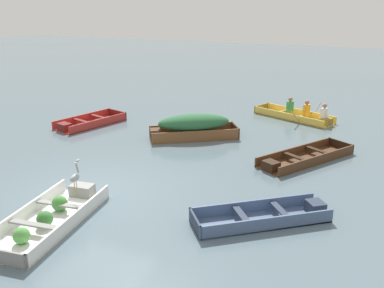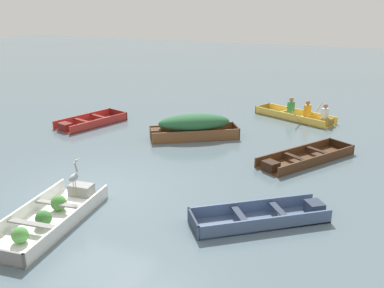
{
  "view_description": "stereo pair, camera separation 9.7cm",
  "coord_description": "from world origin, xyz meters",
  "px_view_note": "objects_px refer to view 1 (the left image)",
  "views": [
    {
      "loc": [
        6.44,
        -8.25,
        4.78
      ],
      "look_at": [
        1.21,
        3.69,
        0.35
      ],
      "focal_mm": 40.0,
      "sensor_mm": 36.0,
      "label": 1
    },
    {
      "loc": [
        6.53,
        -8.21,
        4.78
      ],
      "look_at": [
        1.21,
        3.69,
        0.35
      ],
      "focal_mm": 40.0,
      "sensor_mm": 36.0,
      "label": 2
    }
  ],
  "objects_px": {
    "skiff_slate_blue_near_moored": "(266,216)",
    "skiff_wooden_brown_mid_moored": "(193,125)",
    "skiff_red_outer_moored": "(88,123)",
    "rowboat_yellow_with_crew": "(298,115)",
    "heron_on_dinghy": "(75,177)",
    "dinghy_white_foreground": "(50,217)",
    "skiff_dark_varnish_far_moored": "(303,158)"
  },
  "relations": [
    {
      "from": "skiff_wooden_brown_mid_moored",
      "to": "skiff_red_outer_moored",
      "type": "relative_size",
      "value": 1.05
    },
    {
      "from": "skiff_slate_blue_near_moored",
      "to": "heron_on_dinghy",
      "type": "xyz_separation_m",
      "value": [
        -4.21,
        -1.31,
        0.77
      ]
    },
    {
      "from": "heron_on_dinghy",
      "to": "skiff_slate_blue_near_moored",
      "type": "bearing_deg",
      "value": 17.29
    },
    {
      "from": "skiff_red_outer_moored",
      "to": "heron_on_dinghy",
      "type": "relative_size",
      "value": 3.58
    },
    {
      "from": "skiff_red_outer_moored",
      "to": "rowboat_yellow_with_crew",
      "type": "xyz_separation_m",
      "value": [
        7.52,
        4.25,
        0.09
      ]
    },
    {
      "from": "skiff_red_outer_moored",
      "to": "heron_on_dinghy",
      "type": "bearing_deg",
      "value": -55.18
    },
    {
      "from": "skiff_wooden_brown_mid_moored",
      "to": "rowboat_yellow_with_crew",
      "type": "height_order",
      "value": "skiff_wooden_brown_mid_moored"
    },
    {
      "from": "skiff_slate_blue_near_moored",
      "to": "skiff_red_outer_moored",
      "type": "relative_size",
      "value": 1.0
    },
    {
      "from": "rowboat_yellow_with_crew",
      "to": "skiff_slate_blue_near_moored",
      "type": "bearing_deg",
      "value": -84.15
    },
    {
      "from": "skiff_slate_blue_near_moored",
      "to": "skiff_red_outer_moored",
      "type": "distance_m",
      "value": 9.7
    },
    {
      "from": "dinghy_white_foreground",
      "to": "skiff_red_outer_moored",
      "type": "distance_m",
      "value": 7.89
    },
    {
      "from": "skiff_wooden_brown_mid_moored",
      "to": "heron_on_dinghy",
      "type": "bearing_deg",
      "value": -92.39
    },
    {
      "from": "skiff_wooden_brown_mid_moored",
      "to": "skiff_dark_varnish_far_moored",
      "type": "bearing_deg",
      "value": -10.82
    },
    {
      "from": "rowboat_yellow_with_crew",
      "to": "heron_on_dinghy",
      "type": "xyz_separation_m",
      "value": [
        -3.29,
        -10.33,
        0.68
      ]
    },
    {
      "from": "dinghy_white_foreground",
      "to": "heron_on_dinghy",
      "type": "xyz_separation_m",
      "value": [
        0.21,
        0.7,
        0.74
      ]
    },
    {
      "from": "skiff_wooden_brown_mid_moored",
      "to": "heron_on_dinghy",
      "type": "height_order",
      "value": "heron_on_dinghy"
    },
    {
      "from": "dinghy_white_foreground",
      "to": "skiff_red_outer_moored",
      "type": "height_order",
      "value": "dinghy_white_foreground"
    },
    {
      "from": "dinghy_white_foreground",
      "to": "skiff_slate_blue_near_moored",
      "type": "xyz_separation_m",
      "value": [
        4.42,
        2.01,
        -0.03
      ]
    },
    {
      "from": "dinghy_white_foreground",
      "to": "skiff_wooden_brown_mid_moored",
      "type": "relative_size",
      "value": 1.07
    },
    {
      "from": "skiff_slate_blue_near_moored",
      "to": "skiff_wooden_brown_mid_moored",
      "type": "distance_m",
      "value": 6.35
    },
    {
      "from": "skiff_dark_varnish_far_moored",
      "to": "rowboat_yellow_with_crew",
      "type": "xyz_separation_m",
      "value": [
        -1.05,
        4.85,
        0.1
      ]
    },
    {
      "from": "rowboat_yellow_with_crew",
      "to": "heron_on_dinghy",
      "type": "height_order",
      "value": "heron_on_dinghy"
    },
    {
      "from": "skiff_red_outer_moored",
      "to": "heron_on_dinghy",
      "type": "distance_m",
      "value": 7.45
    },
    {
      "from": "dinghy_white_foreground",
      "to": "rowboat_yellow_with_crew",
      "type": "height_order",
      "value": "rowboat_yellow_with_crew"
    },
    {
      "from": "skiff_red_outer_moored",
      "to": "skiff_wooden_brown_mid_moored",
      "type": "bearing_deg",
      "value": 2.31
    },
    {
      "from": "skiff_wooden_brown_mid_moored",
      "to": "rowboat_yellow_with_crew",
      "type": "bearing_deg",
      "value": 53.38
    },
    {
      "from": "skiff_slate_blue_near_moored",
      "to": "rowboat_yellow_with_crew",
      "type": "xyz_separation_m",
      "value": [
        -0.93,
        9.02,
        0.08
      ]
    },
    {
      "from": "skiff_dark_varnish_far_moored",
      "to": "heron_on_dinghy",
      "type": "relative_size",
      "value": 4.12
    },
    {
      "from": "skiff_slate_blue_near_moored",
      "to": "skiff_wooden_brown_mid_moored",
      "type": "relative_size",
      "value": 0.95
    },
    {
      "from": "dinghy_white_foreground",
      "to": "heron_on_dinghy",
      "type": "distance_m",
      "value": 1.04
    },
    {
      "from": "skiff_wooden_brown_mid_moored",
      "to": "skiff_dark_varnish_far_moored",
      "type": "relative_size",
      "value": 0.92
    },
    {
      "from": "skiff_wooden_brown_mid_moored",
      "to": "rowboat_yellow_with_crew",
      "type": "xyz_separation_m",
      "value": [
        3.02,
        4.07,
        -0.3
      ]
    }
  ]
}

